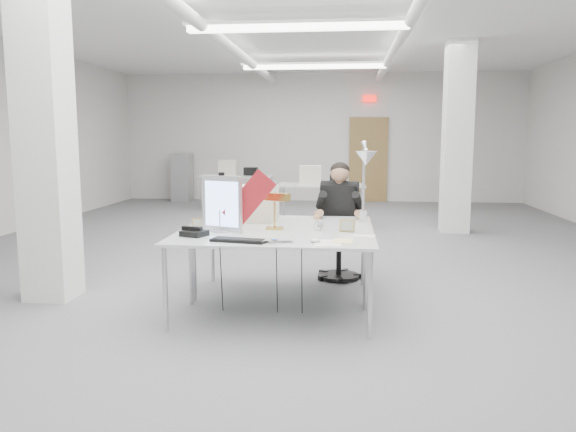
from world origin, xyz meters
name	(u,v)px	position (x,y,z in m)	size (l,w,h in m)	color
room_shell	(300,131)	(0.04, 0.13, 1.69)	(10.04, 14.04, 3.24)	#5D5D60
desk_main	(272,238)	(0.00, -2.50, 0.74)	(1.80, 0.90, 0.03)	silver
desk_second	(283,223)	(0.00, -1.60, 0.74)	(1.80, 0.90, 0.03)	silver
bg_desk_a	(321,185)	(0.20, 3.00, 0.74)	(1.60, 0.80, 0.03)	silver
bg_desk_b	(237,176)	(-1.80, 5.20, 0.74)	(1.60, 0.80, 0.03)	silver
filing_cabinet	(182,177)	(-3.50, 6.65, 0.60)	(0.45, 0.55, 1.20)	gray
office_chair	(339,229)	(0.57, -0.94, 0.57)	(0.56, 0.56, 1.15)	black
seated_person	(339,201)	(0.57, -0.99, 0.90)	(0.43, 0.54, 0.81)	black
monitor	(222,204)	(-0.49, -2.26, 1.01)	(0.42, 0.04, 0.52)	silver
pennant	(249,199)	(-0.23, -2.29, 1.06)	(0.52, 0.01, 0.22)	maroon
keyboard	(239,240)	(-0.24, -2.75, 0.77)	(0.47, 0.16, 0.02)	black
laptop	(274,241)	(0.06, -2.78, 0.77)	(0.31, 0.20, 0.02)	#B4B5B9
mouse	(315,241)	(0.39, -2.74, 0.77)	(0.09, 0.06, 0.04)	#B3B3B8
bankers_lamp	(275,213)	(-0.03, -2.08, 0.91)	(0.28, 0.11, 0.31)	gold
desk_phone	(194,233)	(-0.68, -2.53, 0.78)	(0.20, 0.18, 0.05)	black
picture_frame_left	(199,223)	(-0.74, -2.14, 0.81)	(0.13, 0.01, 0.10)	olive
picture_frame_right	(347,226)	(0.65, -2.17, 0.81)	(0.14, 0.01, 0.11)	#A98649
desk_clock	(319,225)	(0.39, -2.12, 0.81)	(0.09, 0.09, 0.03)	#A5A5AA
paper_stack_a	(327,243)	(0.49, -2.76, 0.76)	(0.22, 0.31, 0.01)	silver
paper_stack_b	(343,241)	(0.62, -2.66, 0.76)	(0.16, 0.22, 0.01)	#E0D486
paper_stack_c	(364,236)	(0.80, -2.39, 0.76)	(0.19, 0.13, 0.01)	silver
beige_monitor	(257,204)	(-0.27, -1.62, 0.94)	(0.39, 0.37, 0.37)	beige
architect_lamp	(364,180)	(0.82, -1.79, 1.21)	(0.24, 0.70, 0.91)	silver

